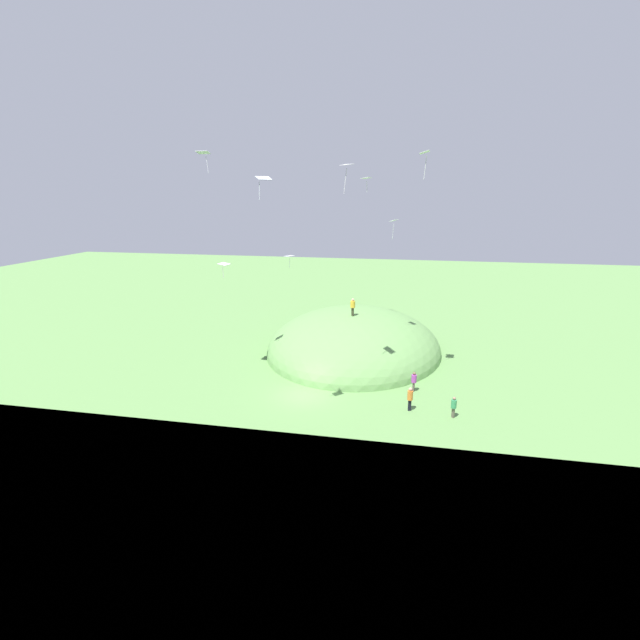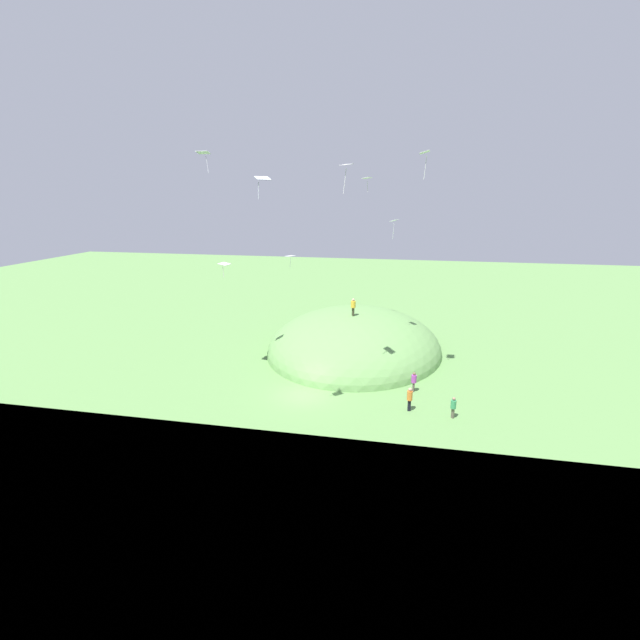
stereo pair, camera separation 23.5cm
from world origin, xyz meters
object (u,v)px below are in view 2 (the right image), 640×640
at_px(kite_0, 425,153).
at_px(kite_2, 204,153).
at_px(person_near_shore, 353,305).
at_px(kite_3, 394,222).
at_px(person_with_child, 414,380).
at_px(kite_7, 262,179).
at_px(kite_6, 290,256).
at_px(person_on_hilltop, 453,405).
at_px(kite_4, 367,178).
at_px(kite_5, 224,264).
at_px(person_watching_kites, 410,396).
at_px(kite_1, 346,167).

height_order(kite_0, kite_2, kite_0).
bearing_deg(person_near_shore, kite_3, -163.26).
xyz_separation_m(person_with_child, kite_7, (-8.51, 9.10, 14.82)).
distance_m(person_with_child, kite_6, 19.78).
bearing_deg(person_on_hilltop, person_near_shore, 0.14).
xyz_separation_m(kite_4, kite_5, (-7.37, 10.80, -6.91)).
bearing_deg(person_near_shore, kite_2, 94.08).
relative_size(person_with_child, kite_7, 1.28).
height_order(person_on_hilltop, kite_2, kite_2).
bearing_deg(kite_5, kite_6, -12.21).
distance_m(kite_4, kite_6, 12.03).
bearing_deg(kite_4, kite_2, 131.84).
bearing_deg(kite_4, kite_7, 166.07).
xyz_separation_m(person_watching_kites, kite_2, (2.01, 15.52, 16.77)).
height_order(kite_1, kite_7, kite_1).
bearing_deg(kite_7, person_watching_kites, -60.10).
relative_size(person_watching_kites, kite_1, 0.96).
bearing_deg(person_on_hilltop, kite_0, -7.08).
height_order(person_near_shore, kite_5, kite_5).
height_order(kite_1, kite_3, kite_1).
relative_size(person_watching_kites, kite_0, 0.89).
distance_m(kite_1, kite_6, 19.85).
height_order(kite_3, kite_7, kite_7).
height_order(kite_2, kite_3, kite_2).
bearing_deg(person_on_hilltop, kite_7, 75.04).
xyz_separation_m(person_near_shore, person_on_hilltop, (-11.63, -8.53, -3.98)).
relative_size(person_near_shore, person_watching_kites, 0.95).
bearing_deg(person_near_shore, kite_5, 85.95).
distance_m(person_with_child, kite_7, 19.36).
bearing_deg(kite_7, kite_2, 43.53).
bearing_deg(kite_3, kite_2, 115.97).
relative_size(person_near_shore, kite_5, 1.34).
height_order(person_watching_kites, person_with_child, person_watching_kites).
relative_size(kite_0, kite_5, 1.59).
bearing_deg(kite_4, person_on_hilltop, -148.21).
height_order(person_watching_kites, kite_2, kite_2).
height_order(kite_5, kite_7, kite_7).
relative_size(person_watching_kites, person_with_child, 1.09).
bearing_deg(kite_5, kite_1, -113.92).
height_order(kite_2, kite_5, kite_2).
xyz_separation_m(kite_1, kite_3, (8.95, -2.81, -3.87)).
height_order(kite_1, kite_4, kite_1).
bearing_deg(kite_0, person_near_shore, 41.11).
xyz_separation_m(kite_1, kite_4, (12.10, -0.14, -0.29)).
height_order(person_on_hilltop, kite_6, kite_6).
distance_m(person_on_hilltop, kite_5, 20.88).
bearing_deg(kite_7, kite_4, -13.93).
xyz_separation_m(person_watching_kites, person_with_child, (3.44, -0.30, -0.11)).
bearing_deg(person_with_child, person_near_shore, 52.80).
distance_m(person_near_shore, kite_4, 11.53).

